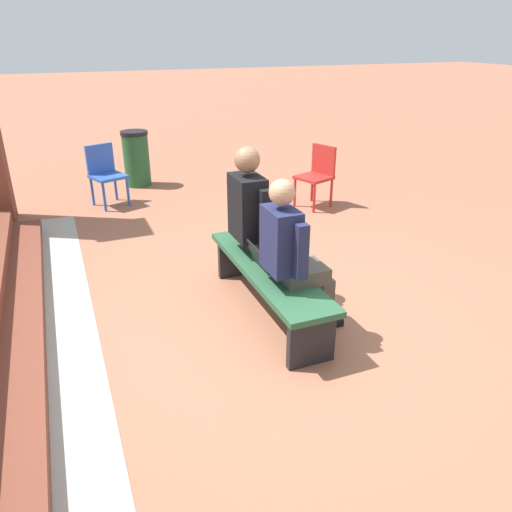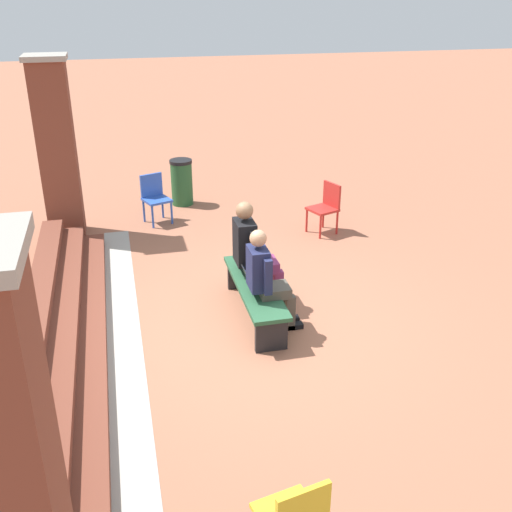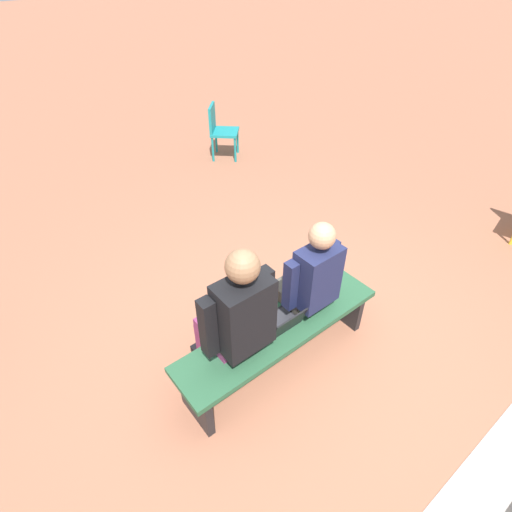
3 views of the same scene
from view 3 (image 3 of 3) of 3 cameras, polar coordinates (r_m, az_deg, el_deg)
The scene contains 6 objects.
ground_plane at distance 3.55m, azimuth 7.13°, elevation -14.73°, with size 60.00×60.00×0.00m, color #9E6047.
bench at distance 3.25m, azimuth 3.43°, elevation -11.08°, with size 1.80×0.44×0.45m.
person_student at distance 3.20m, azimuth 7.20°, elevation -3.58°, with size 0.51×0.65×1.30m.
person_adult at distance 2.84m, azimuth -3.06°, elevation -8.84°, with size 0.57×0.72×1.39m.
laptop at distance 3.14m, azimuth 3.71°, elevation -9.45°, with size 0.32×0.29×0.21m.
plastic_chair_mid_courtyard at distance 6.69m, azimuth -5.20°, elevation 17.73°, with size 0.59×0.59×0.84m.
Camera 3 is at (1.65, 1.38, 2.82)m, focal length 28.00 mm.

